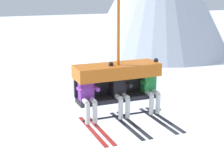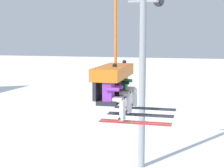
{
  "view_description": "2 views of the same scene",
  "coord_description": "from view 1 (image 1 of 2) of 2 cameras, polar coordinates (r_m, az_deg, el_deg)",
  "views": [
    {
      "loc": [
        -3.9,
        -7.9,
        8.22
      ],
      "look_at": [
        -1.01,
        -0.92,
        6.1
      ],
      "focal_mm": 55.0,
      "sensor_mm": 36.0,
      "label": 1
    },
    {
      "loc": [
        -9.31,
        -2.82,
        7.3
      ],
      "look_at": [
        -1.06,
        -0.77,
        6.08
      ],
      "focal_mm": 55.0,
      "sensor_mm": 36.0,
      "label": 2
    }
  ],
  "objects": [
    {
      "name": "skier_purple",
      "position": [
        7.68,
        -4.03,
        -1.78
      ],
      "size": [
        0.46,
        1.7,
        1.23
      ],
      "color": "purple"
    },
    {
      "name": "skier_black",
      "position": [
        7.95,
        1.39,
        -0.98
      ],
      "size": [
        0.48,
        1.7,
        1.34
      ],
      "color": "black"
    },
    {
      "name": "chairlift_chair",
      "position": [
        8.06,
        0.81,
        1.52
      ],
      "size": [
        2.02,
        0.74,
        3.71
      ],
      "color": "#232328"
    },
    {
      "name": "skier_green",
      "position": [
        8.3,
        6.48,
        -0.36
      ],
      "size": [
        0.48,
        1.7,
        1.34
      ],
      "color": "#23843D"
    }
  ]
}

